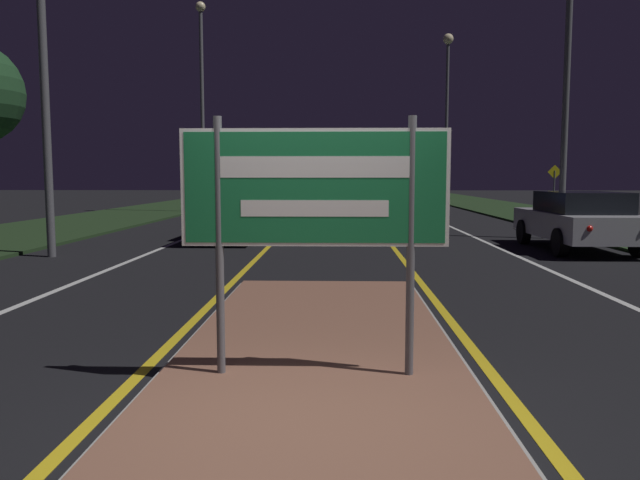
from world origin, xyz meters
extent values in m
plane|color=black|center=(0.00, 0.00, 0.00)|extent=(160.00, 160.00, 0.00)
cube|color=#999993|center=(0.00, 0.94, 0.03)|extent=(2.78, 9.58, 0.05)
cube|color=brown|center=(0.00, 0.94, 0.05)|extent=(2.66, 9.46, 0.10)
cube|color=#1E3319|center=(-9.50, 20.00, 0.04)|extent=(5.00, 100.00, 0.08)
cube|color=#1E3319|center=(9.50, 20.00, 0.04)|extent=(5.00, 100.00, 0.08)
cube|color=gold|center=(-1.58, 25.00, 0.00)|extent=(0.12, 70.00, 0.01)
cube|color=gold|center=(1.58, 25.00, 0.00)|extent=(0.12, 70.00, 0.01)
cube|color=silver|center=(-4.20, 25.00, 0.00)|extent=(0.12, 70.00, 0.01)
cube|color=silver|center=(4.20, 25.00, 0.00)|extent=(0.12, 70.00, 0.01)
cube|color=silver|center=(-7.20, 25.00, 0.00)|extent=(0.10, 70.00, 0.01)
cube|color=silver|center=(7.20, 25.00, 0.00)|extent=(0.10, 70.00, 0.01)
cylinder|color=#56565B|center=(-0.80, 0.94, 1.18)|extent=(0.07, 0.07, 2.16)
cylinder|color=#56565B|center=(0.80, 0.94, 1.18)|extent=(0.07, 0.07, 2.16)
cube|color=#19703D|center=(0.00, 0.94, 1.68)|extent=(2.22, 0.04, 0.97)
cube|color=white|center=(0.00, 0.92, 1.68)|extent=(2.22, 0.00, 0.97)
cube|color=#19703D|center=(0.00, 0.91, 1.68)|extent=(2.15, 0.01, 0.91)
cube|color=white|center=(0.00, 0.91, 1.85)|extent=(1.55, 0.01, 0.17)
cube|color=white|center=(0.00, 0.91, 1.51)|extent=(1.22, 0.01, 0.14)
cylinder|color=#56565B|center=(-6.17, 9.33, 4.13)|extent=(0.18, 0.18, 8.27)
cylinder|color=#56565B|center=(-6.43, 26.29, 4.86)|extent=(0.18, 0.18, 9.72)
sphere|color=beige|center=(-6.43, 26.29, 9.86)|extent=(0.48, 0.48, 0.48)
cylinder|color=#56565B|center=(6.57, 13.77, 4.18)|extent=(0.18, 0.18, 8.36)
cylinder|color=#56565B|center=(6.32, 31.88, 4.65)|extent=(0.18, 0.18, 9.31)
sphere|color=beige|center=(6.32, 31.88, 9.49)|extent=(0.59, 0.59, 0.59)
cube|color=#B7B7BC|center=(5.97, 11.02, 0.62)|extent=(1.81, 4.40, 0.60)
cube|color=black|center=(5.97, 10.75, 1.17)|extent=(1.59, 2.29, 0.49)
sphere|color=red|center=(5.41, 8.83, 0.70)|extent=(0.14, 0.14, 0.14)
cylinder|color=black|center=(5.11, 12.38, 0.32)|extent=(0.22, 0.64, 0.64)
cylinder|color=black|center=(6.84, 12.38, 0.32)|extent=(0.22, 0.64, 0.64)
cylinder|color=black|center=(5.11, 9.65, 0.32)|extent=(0.22, 0.64, 0.64)
cylinder|color=black|center=(6.84, 9.65, 0.32)|extent=(0.22, 0.64, 0.64)
cube|color=black|center=(2.62, 22.66, 0.61)|extent=(1.88, 4.67, 0.55)
cube|color=black|center=(2.62, 22.38, 1.11)|extent=(1.66, 2.43, 0.44)
sphere|color=red|center=(2.04, 20.34, 0.68)|extent=(0.14, 0.14, 0.14)
sphere|color=red|center=(3.20, 20.34, 0.68)|extent=(0.14, 0.14, 0.14)
cylinder|color=black|center=(1.72, 24.11, 0.34)|extent=(0.22, 0.67, 0.67)
cylinder|color=black|center=(3.52, 24.11, 0.34)|extent=(0.22, 0.67, 0.67)
cylinder|color=black|center=(1.72, 21.21, 0.34)|extent=(0.22, 0.67, 0.67)
cylinder|color=black|center=(3.52, 21.21, 0.34)|extent=(0.22, 0.67, 0.67)
cube|color=silver|center=(2.35, 32.38, 0.64)|extent=(1.73, 4.75, 0.63)
cube|color=black|center=(2.35, 32.10, 1.22)|extent=(1.52, 2.47, 0.52)
sphere|color=red|center=(1.81, 30.03, 0.72)|extent=(0.14, 0.14, 0.14)
sphere|color=red|center=(2.88, 30.03, 0.72)|extent=(0.14, 0.14, 0.14)
cylinder|color=black|center=(1.52, 33.86, 0.33)|extent=(0.22, 0.65, 0.65)
cylinder|color=black|center=(3.17, 33.86, 0.33)|extent=(0.22, 0.65, 0.65)
cylinder|color=black|center=(1.52, 30.91, 0.33)|extent=(0.22, 0.65, 0.65)
cylinder|color=black|center=(3.17, 30.91, 0.33)|extent=(0.22, 0.65, 0.65)
cube|color=silver|center=(5.88, 40.96, 0.63)|extent=(1.75, 4.72, 0.62)
cube|color=black|center=(5.88, 40.67, 1.17)|extent=(1.54, 2.45, 0.48)
sphere|color=red|center=(5.34, 38.62, 0.70)|extent=(0.14, 0.14, 0.14)
sphere|color=red|center=(6.43, 38.62, 0.70)|extent=(0.14, 0.14, 0.14)
cylinder|color=black|center=(5.05, 42.42, 0.32)|extent=(0.22, 0.63, 0.63)
cylinder|color=black|center=(6.72, 42.42, 0.32)|extent=(0.22, 0.63, 0.63)
cylinder|color=black|center=(5.05, 39.49, 0.32)|extent=(0.22, 0.63, 0.63)
cylinder|color=black|center=(6.72, 39.49, 0.32)|extent=(0.22, 0.63, 0.63)
cube|color=#4C514C|center=(-2.76, 13.39, 0.69)|extent=(1.75, 4.76, 0.68)
cube|color=black|center=(-2.76, 13.67, 1.30)|extent=(1.54, 2.48, 0.54)
sphere|color=white|center=(-3.30, 11.03, 0.77)|extent=(0.14, 0.14, 0.14)
sphere|color=white|center=(-2.22, 11.03, 0.77)|extent=(0.14, 0.14, 0.14)
cylinder|color=black|center=(-3.59, 11.91, 0.35)|extent=(0.22, 0.70, 0.70)
cylinder|color=black|center=(-1.93, 11.91, 0.35)|extent=(0.22, 0.70, 0.70)
cylinder|color=black|center=(-3.59, 14.86, 0.35)|extent=(0.22, 0.70, 0.70)
cylinder|color=black|center=(-1.93, 14.86, 0.35)|extent=(0.22, 0.70, 0.70)
cube|color=navy|center=(-2.87, 29.27, 0.60)|extent=(1.73, 4.28, 0.55)
cube|color=black|center=(-2.87, 29.53, 1.10)|extent=(1.52, 2.22, 0.46)
sphere|color=white|center=(-3.41, 27.16, 0.67)|extent=(0.14, 0.14, 0.14)
sphere|color=white|center=(-2.33, 27.16, 0.67)|extent=(0.14, 0.14, 0.14)
cylinder|color=black|center=(-3.69, 27.95, 0.32)|extent=(0.22, 0.65, 0.65)
cylinder|color=black|center=(-2.04, 27.95, 0.32)|extent=(0.22, 0.65, 0.65)
cylinder|color=black|center=(-3.69, 30.60, 0.32)|extent=(0.22, 0.65, 0.65)
cylinder|color=black|center=(-2.04, 30.60, 0.32)|extent=(0.22, 0.65, 0.65)
cube|color=black|center=(-6.00, 45.13, 0.67)|extent=(1.82, 4.07, 0.70)
cube|color=black|center=(-6.00, 45.37, 1.25)|extent=(1.60, 2.12, 0.46)
sphere|color=white|center=(-6.56, 43.11, 0.76)|extent=(0.14, 0.14, 0.14)
sphere|color=white|center=(-5.43, 43.11, 0.76)|extent=(0.14, 0.14, 0.14)
cylinder|color=black|center=(-6.87, 43.87, 0.32)|extent=(0.22, 0.65, 0.65)
cylinder|color=black|center=(-5.13, 43.87, 0.32)|extent=(0.22, 0.65, 0.65)
cylinder|color=black|center=(-6.87, 46.39, 0.32)|extent=(0.22, 0.65, 0.65)
cylinder|color=black|center=(-5.13, 46.39, 0.32)|extent=(0.22, 0.65, 0.65)
cylinder|color=#56565B|center=(9.41, 22.76, 1.06)|extent=(0.06, 0.06, 1.96)
cube|color=yellow|center=(9.41, 22.76, 1.98)|extent=(0.60, 0.02, 0.60)
camera|label=1|loc=(0.20, -4.22, 1.76)|focal=35.00mm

